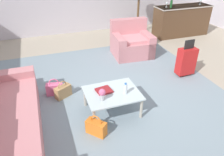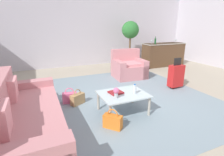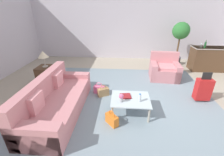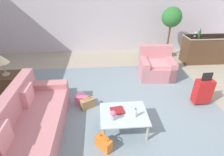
% 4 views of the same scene
% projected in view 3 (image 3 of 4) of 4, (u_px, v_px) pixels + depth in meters
% --- Properties ---
extents(ground_plane, '(12.00, 12.00, 0.00)m').
position_uv_depth(ground_plane, '(144.00, 102.00, 4.15)').
color(ground_plane, '#A89E89').
extents(wall_back, '(10.24, 0.12, 3.10)m').
position_uv_depth(wall_back, '(136.00, 27.00, 7.16)').
color(wall_back, silver).
rests_on(wall_back, ground).
extents(area_rug, '(5.20, 4.40, 0.01)m').
position_uv_depth(area_rug, '(122.00, 97.00, 4.37)').
color(area_rug, gray).
rests_on(area_rug, ground).
extents(couch, '(0.98, 2.45, 0.91)m').
position_uv_depth(couch, '(56.00, 101.00, 3.63)').
color(couch, '#C67F84').
rests_on(couch, ground).
extents(armchair, '(1.05, 0.93, 0.92)m').
position_uv_depth(armchair, '(164.00, 70.00, 5.47)').
color(armchair, '#C67F84').
rests_on(armchair, ground).
extents(coffee_table, '(0.92, 0.74, 0.41)m').
position_uv_depth(coffee_table, '(130.00, 100.00, 3.58)').
color(coffee_table, silver).
rests_on(coffee_table, ground).
extents(water_bottle, '(0.06, 0.06, 0.20)m').
position_uv_depth(water_bottle, '(140.00, 98.00, 3.41)').
color(water_bottle, silver).
rests_on(water_bottle, coffee_table).
extents(coffee_table_book, '(0.29, 0.27, 0.03)m').
position_uv_depth(coffee_table_book, '(125.00, 96.00, 3.63)').
color(coffee_table_book, maroon).
rests_on(coffee_table_book, coffee_table).
extents(flower_vase, '(0.11, 0.11, 0.21)m').
position_uv_depth(flower_vase, '(121.00, 97.00, 3.38)').
color(flower_vase, '#B2B7BC').
rests_on(flower_vase, coffee_table).
extents(side_table, '(0.55, 0.55, 0.57)m').
position_uv_depth(side_table, '(47.00, 74.00, 5.15)').
color(side_table, '#513823').
rests_on(side_table, ground).
extents(table_lamp, '(0.34, 0.34, 0.53)m').
position_uv_depth(table_lamp, '(43.00, 55.00, 4.85)').
color(table_lamp, '#ADA899').
rests_on(table_lamp, side_table).
extents(bar_console, '(1.83, 0.65, 0.96)m').
position_uv_depth(bar_console, '(214.00, 59.00, 6.09)').
color(bar_console, '#513823').
rests_on(bar_console, ground).
extents(wine_glass_leftmost, '(0.08, 0.08, 0.15)m').
position_uv_depth(wine_glass_leftmost, '(202.00, 44.00, 5.89)').
color(wine_glass_leftmost, silver).
rests_on(wine_glass_leftmost, bar_console).
extents(wine_bottle_green, '(0.07, 0.07, 0.30)m').
position_uv_depth(wine_bottle_green, '(205.00, 45.00, 5.77)').
color(wine_bottle_green, '#194C23').
rests_on(wine_bottle_green, bar_console).
extents(suitcase_red, '(0.41, 0.23, 0.85)m').
position_uv_depth(suitcase_red, '(203.00, 89.00, 4.08)').
color(suitcase_red, red).
rests_on(suitcase_red, ground).
extents(handbag_tan, '(0.35, 0.28, 0.36)m').
position_uv_depth(handbag_tan, '(103.00, 92.00, 4.39)').
color(handbag_tan, tan).
rests_on(handbag_tan, ground).
extents(handbag_orange, '(0.32, 0.33, 0.36)m').
position_uv_depth(handbag_orange, '(112.00, 119.00, 3.31)').
color(handbag_orange, orange).
rests_on(handbag_orange, ground).
extents(handbag_pink, '(0.34, 0.19, 0.36)m').
position_uv_depth(handbag_pink, '(99.00, 89.00, 4.53)').
color(handbag_pink, pink).
rests_on(handbag_pink, ground).
extents(potted_ficus, '(0.70, 0.70, 1.85)m').
position_uv_depth(potted_ficus, '(180.00, 35.00, 6.37)').
color(potted_ficus, '#514C56').
rests_on(potted_ficus, ground).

